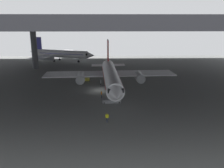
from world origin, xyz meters
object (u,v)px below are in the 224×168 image
object	(u,v)px
airplane_main	(111,76)
airplane_distant	(60,54)
boarding_stairs	(111,99)
crew_worker_by_stairs	(101,94)
baggage_tug	(87,79)
crew_worker_near_nose	(107,117)

from	to	relation	value
airplane_main	airplane_distant	world-z (taller)	airplane_main
boarding_stairs	airplane_distant	distance (m)	52.11
airplane_main	boarding_stairs	size ratio (longest dim) A/B	7.51
crew_worker_by_stairs	airplane_distant	bearing A→B (deg)	110.56
airplane_main	baggage_tug	bearing A→B (deg)	127.65
crew_worker_near_nose	airplane_distant	size ratio (longest dim) A/B	0.06
airplane_distant	baggage_tug	world-z (taller)	airplane_distant
baggage_tug	airplane_main	bearing A→B (deg)	-52.35
airplane_main	baggage_tug	world-z (taller)	airplane_main
boarding_stairs	crew_worker_by_stairs	xyz separation A→B (m)	(-2.02, 2.82, 0.18)
crew_worker_near_nose	crew_worker_by_stairs	bearing A→B (deg)	95.23
crew_worker_by_stairs	baggage_tug	world-z (taller)	crew_worker_by_stairs
crew_worker_near_nose	baggage_tug	xyz separation A→B (m)	(-5.21, 27.06, -0.40)
crew_worker_by_stairs	airplane_distant	size ratio (longest dim) A/B	0.06
airplane_main	crew_worker_near_nose	xyz separation A→B (m)	(-0.96, -19.06, -2.38)
boarding_stairs	crew_worker_near_nose	world-z (taller)	boarding_stairs
boarding_stairs	airplane_distant	size ratio (longest dim) A/B	0.16
airplane_distant	baggage_tug	bearing A→B (deg)	-67.20
crew_worker_near_nose	boarding_stairs	bearing A→B (deg)	84.80
airplane_main	boarding_stairs	world-z (taller)	airplane_main
boarding_stairs	baggage_tug	distance (m)	18.46
crew_worker_near_nose	crew_worker_by_stairs	xyz separation A→B (m)	(-1.14, 12.45, -0.02)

